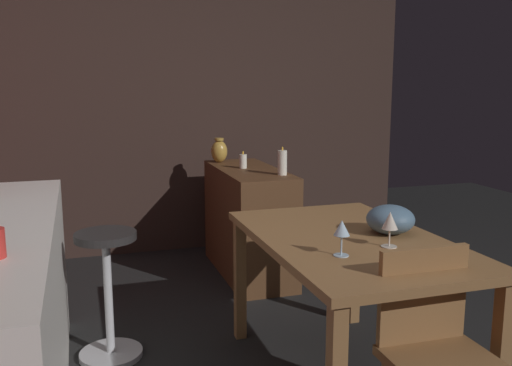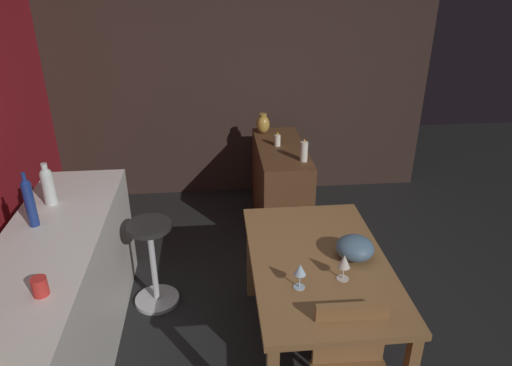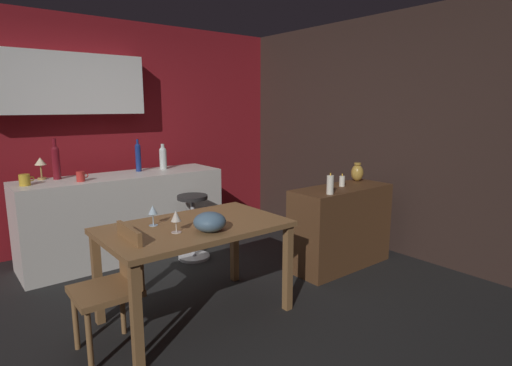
{
  "view_description": "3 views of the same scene",
  "coord_description": "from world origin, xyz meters",
  "views": [
    {
      "loc": [
        -2.3,
        1.0,
        1.47
      ],
      "look_at": [
        0.69,
        0.05,
        0.9
      ],
      "focal_mm": 39.43,
      "sensor_mm": 36.0,
      "label": 1
    },
    {
      "loc": [
        -2.3,
        0.4,
        2.4
      ],
      "look_at": [
        0.77,
        0.11,
        0.91
      ],
      "focal_mm": 32.87,
      "sensor_mm": 36.0,
      "label": 2
    },
    {
      "loc": [
        -1.48,
        -2.83,
        1.62
      ],
      "look_at": [
        0.88,
        0.13,
        0.91
      ],
      "focal_mm": 28.88,
      "sensor_mm": 36.0,
      "label": 3
    }
  ],
  "objects": [
    {
      "name": "kitchen_counter",
      "position": [
        0.09,
        1.41,
        0.45
      ],
      "size": [
        2.1,
        0.6,
        0.9
      ],
      "primitive_type": "cube",
      "color": "silver",
      "rests_on": "ground_plane"
    },
    {
      "name": "bar_stool",
      "position": [
        0.63,
        0.89,
        0.37
      ],
      "size": [
        0.34,
        0.34,
        0.69
      ],
      "color": "#262323",
      "rests_on": "ground_plane"
    },
    {
      "name": "dining_table",
      "position": [
        0.02,
        -0.21,
        0.65
      ],
      "size": [
        1.35,
        0.83,
        0.74
      ],
      "color": "olive",
      "rests_on": "ground_plane"
    },
    {
      "name": "fruit_bowl",
      "position": [
        0.02,
        -0.42,
        0.81
      ],
      "size": [
        0.23,
        0.23,
        0.14
      ],
      "primitive_type": "ellipsoid",
      "color": "slate",
      "rests_on": "dining_table"
    },
    {
      "name": "sideboard_cabinet",
      "position": [
        1.7,
        -0.22,
        0.41
      ],
      "size": [
        1.1,
        0.44,
        0.82
      ],
      "primitive_type": "cube",
      "color": "#56351E",
      "rests_on": "ground_plane"
    },
    {
      "name": "pillar_candle_short",
      "position": [
        1.36,
        -0.36,
        0.91
      ],
      "size": [
        0.06,
        0.06,
        0.2
      ],
      "color": "white",
      "rests_on": "sideboard_cabinet"
    },
    {
      "name": "wine_glass_right",
      "position": [
        -0.18,
        -0.3,
        0.86
      ],
      "size": [
        0.07,
        0.07,
        0.16
      ],
      "color": "silver",
      "rests_on": "dining_table"
    },
    {
      "name": "wine_bottle_cobalt",
      "position": [
        0.33,
        1.53,
        1.07
      ],
      "size": [
        0.06,
        0.06,
        0.36
      ],
      "color": "navy",
      "rests_on": "kitchen_counter"
    },
    {
      "name": "pillar_candle_tall",
      "position": [
        1.74,
        -0.19,
        0.87
      ],
      "size": [
        0.06,
        0.06,
        0.13
      ],
      "color": "white",
      "rests_on": "sideboard_cabinet"
    },
    {
      "name": "wine_bottle_clear",
      "position": [
        0.62,
        1.51,
        1.04
      ],
      "size": [
        0.08,
        0.08,
        0.29
      ],
      "color": "silver",
      "rests_on": "kitchen_counter"
    },
    {
      "name": "ground_plane",
      "position": [
        0.0,
        0.0,
        0.0
      ],
      "size": [
        9.0,
        9.0,
        0.0
      ],
      "primitive_type": "plane",
      "color": "black"
    },
    {
      "name": "wine_glass_left",
      "position": [
        -0.23,
        -0.04,
        0.85
      ],
      "size": [
        0.07,
        0.07,
        0.16
      ],
      "color": "silver",
      "rests_on": "dining_table"
    },
    {
      "name": "wall_side_right",
      "position": [
        2.55,
        0.3,
        1.3
      ],
      "size": [
        0.1,
        4.4,
        2.6
      ],
      "primitive_type": "cube",
      "color": "#33231E",
      "rests_on": "ground_plane"
    },
    {
      "name": "cup_red",
      "position": [
        -0.36,
        1.28,
        0.95
      ],
      "size": [
        0.11,
        0.08,
        0.1
      ],
      "color": "red",
      "rests_on": "kitchen_counter"
    },
    {
      "name": "vase_brass",
      "position": [
        2.1,
        -0.09,
        0.91
      ],
      "size": [
        0.13,
        0.13,
        0.2
      ],
      "color": "#B78C38",
      "rests_on": "sideboard_cabinet"
    }
  ]
}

